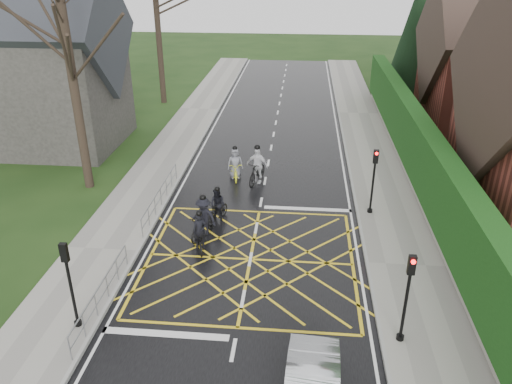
% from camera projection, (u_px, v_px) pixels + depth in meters
% --- Properties ---
extents(ground, '(120.00, 120.00, 0.00)m').
position_uv_depth(ground, '(250.00, 259.00, 19.71)').
color(ground, black).
rests_on(ground, ground).
extents(road, '(9.00, 80.00, 0.01)m').
position_uv_depth(road, '(250.00, 259.00, 19.71)').
color(road, black).
rests_on(road, ground).
extents(sidewalk_right, '(3.00, 80.00, 0.15)m').
position_uv_depth(sidewalk_right, '(405.00, 266.00, 19.17)').
color(sidewalk_right, gray).
rests_on(sidewalk_right, ground).
extents(sidewalk_left, '(3.00, 80.00, 0.15)m').
position_uv_depth(sidewalk_left, '(103.00, 250.00, 20.18)').
color(sidewalk_left, gray).
rests_on(sidewalk_left, ground).
extents(stone_wall, '(0.50, 38.00, 0.70)m').
position_uv_depth(stone_wall, '(421.00, 193.00, 24.28)').
color(stone_wall, slate).
rests_on(stone_wall, ground).
extents(hedge, '(0.90, 38.00, 2.80)m').
position_uv_depth(hedge, '(426.00, 160.00, 23.52)').
color(hedge, '#12370F').
rests_on(hedge, stone_wall).
extents(house_far, '(9.80, 8.80, 10.30)m').
position_uv_depth(house_far, '(502.00, 63.00, 32.70)').
color(house_far, maroon).
rests_on(house_far, ground).
extents(conifer, '(4.60, 4.60, 10.00)m').
position_uv_depth(conifer, '(417.00, 34.00, 39.93)').
color(conifer, black).
rests_on(conifer, ground).
extents(church, '(8.80, 7.80, 11.00)m').
position_uv_depth(church, '(43.00, 65.00, 29.46)').
color(church, '#2D2B28').
rests_on(church, ground).
extents(tree_near, '(9.24, 9.24, 11.44)m').
position_uv_depth(tree_near, '(64.00, 27.00, 22.40)').
color(tree_near, black).
rests_on(tree_near, ground).
extents(tree_far, '(8.40, 8.40, 10.40)m').
position_uv_depth(tree_far, '(156.00, 8.00, 37.08)').
color(tree_far, black).
rests_on(tree_far, ground).
extents(railing_south, '(0.05, 5.04, 1.03)m').
position_uv_depth(railing_south, '(101.00, 291.00, 16.63)').
color(railing_south, slate).
rests_on(railing_south, ground).
extents(railing_north, '(0.05, 6.04, 1.03)m').
position_uv_depth(railing_north, '(160.00, 193.00, 23.34)').
color(railing_north, slate).
rests_on(railing_north, ground).
extents(traffic_light_ne, '(0.24, 0.31, 3.21)m').
position_uv_depth(traffic_light_ne, '(373.00, 182.00, 22.32)').
color(traffic_light_ne, black).
rests_on(traffic_light_ne, ground).
extents(traffic_light_se, '(0.24, 0.31, 3.21)m').
position_uv_depth(traffic_light_se, '(406.00, 300.00, 14.79)').
color(traffic_light_se, black).
rests_on(traffic_light_se, ground).
extents(traffic_light_sw, '(0.24, 0.31, 3.21)m').
position_uv_depth(traffic_light_sw, '(71.00, 286.00, 15.39)').
color(traffic_light_sw, black).
rests_on(traffic_light_sw, ground).
extents(cyclist_rear, '(1.09, 1.85, 1.70)m').
position_uv_depth(cyclist_rear, '(200.00, 237.00, 20.22)').
color(cyclist_rear, black).
rests_on(cyclist_rear, ground).
extents(cyclist_back, '(1.07, 1.72, 1.68)m').
position_uv_depth(cyclist_back, '(218.00, 208.00, 22.28)').
color(cyclist_back, black).
rests_on(cyclist_back, ground).
extents(cyclist_mid, '(1.30, 2.09, 1.92)m').
position_uv_depth(cyclist_mid, '(204.00, 221.00, 21.08)').
color(cyclist_mid, black).
rests_on(cyclist_mid, ground).
extents(cyclist_front, '(1.22, 2.18, 2.10)m').
position_uv_depth(cyclist_front, '(257.00, 169.00, 25.91)').
color(cyclist_front, black).
rests_on(cyclist_front, ground).
extents(cyclist_lead, '(1.03, 1.96, 1.81)m').
position_uv_depth(cyclist_lead, '(235.00, 167.00, 26.52)').
color(cyclist_lead, yellow).
rests_on(cyclist_lead, ground).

